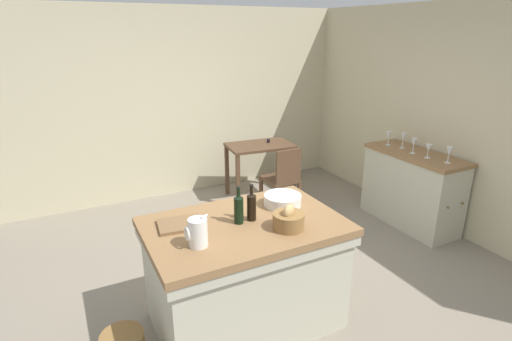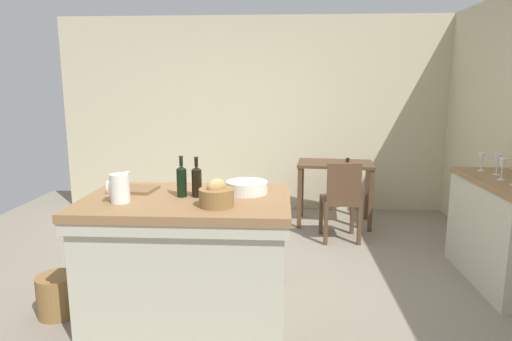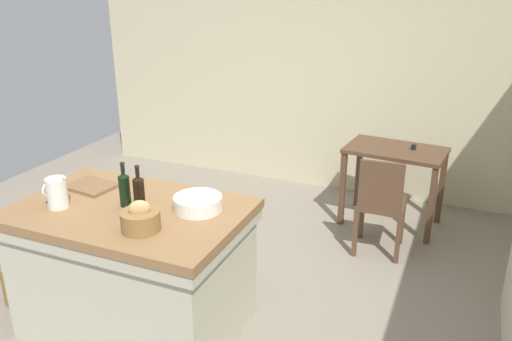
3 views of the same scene
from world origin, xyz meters
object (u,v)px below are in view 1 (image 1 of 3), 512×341
writing_desk (260,153)px  wine_bottle_dark (252,206)px  wine_glass_middle (414,143)px  wine_glass_left (428,149)px  wine_glass_right (403,138)px  pitcher (198,232)px  wine_glass_far_right (389,136)px  island_table (245,270)px  wine_glass_far_left (449,152)px  wine_bottle_amber (239,208)px  bread_basket (288,220)px  side_cabinet (412,188)px  wooden_chair (283,178)px  cutting_board (180,224)px  wash_bowl (283,200)px

writing_desk → wine_bottle_dark: bearing=-119.0°
wine_glass_middle → wine_glass_left: bearing=-88.5°
wine_glass_right → pitcher: bearing=-160.1°
wine_glass_right → writing_desk: bearing=132.3°
wine_bottle_dark → wine_glass_far_right: wine_bottle_dark is taller
island_table → wine_glass_far_left: 2.66m
pitcher → wine_bottle_amber: size_ratio=0.81×
wine_bottle_dark → wine_glass_far_left: (2.52, 0.25, 0.02)m
writing_desk → wine_glass_left: 2.20m
wine_glass_far_left → bread_basket: bearing=-168.0°
wine_glass_far_left → pitcher: bearing=-171.7°
side_cabinet → wine_bottle_amber: wine_bottle_amber is taller
wooden_chair → cutting_board: size_ratio=2.72×
wine_bottle_amber → wine_glass_left: 2.62m
pitcher → cutting_board: pitcher is taller
wine_glass_middle → wine_glass_far_right: bearing=89.4°
wine_glass_left → pitcher: bearing=-167.3°
wine_glass_middle → wine_glass_right: size_ratio=0.97×
island_table → wine_glass_far_left: bearing=6.0°
cutting_board → bread_basket: bearing=-30.0°
wine_bottle_dark → island_table: bearing=-161.5°
cutting_board → wine_glass_right: (3.04, 0.75, 0.13)m
wine_bottle_dark → wine_glass_right: bearing=19.7°
wine_glass_right → wash_bowl: bearing=-160.3°
pitcher → wine_glass_middle: bearing=16.4°
cutting_board → wine_glass_far_right: size_ratio=1.91×
writing_desk → wash_bowl: (-0.91, -2.15, 0.30)m
bread_basket → side_cabinet: bearing=21.6°
wine_glass_far_right → wine_glass_middle: bearing=-90.6°
bread_basket → wooden_chair: bearing=60.1°
side_cabinet → wine_glass_far_right: bearing=97.1°
wooden_chair → wine_glass_right: (1.25, -0.74, 0.56)m
bread_basket → wine_glass_right: wine_glass_right is taller
wine_glass_middle → cutting_board: bearing=-169.9°
bread_basket → cutting_board: size_ratio=0.71×
side_cabinet → wash_bowl: bearing=-165.8°
bread_basket → wine_bottle_dark: size_ratio=0.80×
island_table → wine_glass_far_right: size_ratio=8.64×
bread_basket → cutting_board: bearing=150.0°
writing_desk → wine_bottle_dark: wine_bottle_dark is taller
side_cabinet → wine_glass_far_right: 0.71m
bread_basket → wash_bowl: bearing=65.3°
wine_glass_far_right → wine_bottle_amber: bearing=-157.1°
wine_glass_far_left → wine_bottle_amber: bearing=-174.5°
wine_glass_left → wine_glass_middle: bearing=91.5°
wine_bottle_amber → wine_glass_middle: 2.66m
wine_glass_middle → wine_glass_far_left: bearing=-82.7°
island_table → wine_glass_far_right: bearing=23.6°
writing_desk → wash_bowl: wash_bowl is taller
wash_bowl → wine_bottle_amber: wine_bottle_amber is taller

